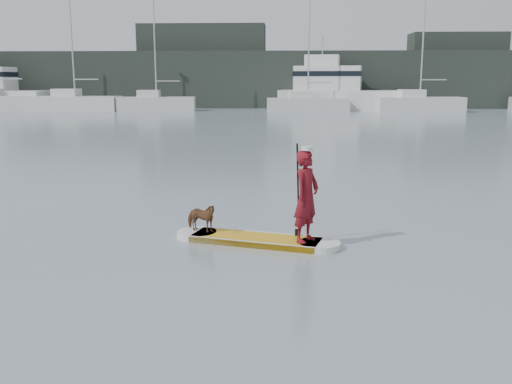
{
  "coord_description": "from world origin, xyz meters",
  "views": [
    {
      "loc": [
        -0.87,
        -11.23,
        3.12
      ],
      "look_at": [
        -1.38,
        -0.59,
        1.0
      ],
      "focal_mm": 40.0,
      "sensor_mm": 36.0,
      "label": 1
    }
  ],
  "objects_px": {
    "sailboat_e": "(419,103)",
    "paddleboard": "(256,239)",
    "sailboat_b": "(75,102)",
    "sailboat_d": "(307,103)",
    "paddler": "(306,196)",
    "motor_yacht_a": "(334,90)",
    "sailboat_c": "(156,103)",
    "dog": "(201,218)"
  },
  "relations": [
    {
      "from": "sailboat_c",
      "to": "sailboat_d",
      "type": "relative_size",
      "value": 0.95
    },
    {
      "from": "sailboat_d",
      "to": "paddler",
      "type": "bearing_deg",
      "value": -97.38
    },
    {
      "from": "paddleboard",
      "to": "dog",
      "type": "relative_size",
      "value": 4.68
    },
    {
      "from": "paddleboard",
      "to": "motor_yacht_a",
      "type": "xyz_separation_m",
      "value": [
        5.59,
        48.17,
        1.97
      ]
    },
    {
      "from": "paddler",
      "to": "sailboat_b",
      "type": "relative_size",
      "value": 0.13
    },
    {
      "from": "sailboat_b",
      "to": "motor_yacht_a",
      "type": "bearing_deg",
      "value": 9.12
    },
    {
      "from": "paddler",
      "to": "dog",
      "type": "xyz_separation_m",
      "value": [
        -2.06,
        0.57,
        -0.57
      ]
    },
    {
      "from": "paddleboard",
      "to": "sailboat_d",
      "type": "bearing_deg",
      "value": 102.02
    },
    {
      "from": "dog",
      "to": "sailboat_c",
      "type": "bearing_deg",
      "value": 34.83
    },
    {
      "from": "sailboat_c",
      "to": "dog",
      "type": "bearing_deg",
      "value": -81.81
    },
    {
      "from": "paddleboard",
      "to": "paddler",
      "type": "height_order",
      "value": "paddler"
    },
    {
      "from": "paddleboard",
      "to": "paddler",
      "type": "xyz_separation_m",
      "value": [
        0.95,
        -0.26,
        0.92
      ]
    },
    {
      "from": "paddler",
      "to": "dog",
      "type": "distance_m",
      "value": 2.22
    },
    {
      "from": "dog",
      "to": "sailboat_d",
      "type": "height_order",
      "value": "sailboat_d"
    },
    {
      "from": "sailboat_d",
      "to": "sailboat_b",
      "type": "bearing_deg",
      "value": 174.04
    },
    {
      "from": "paddler",
      "to": "dog",
      "type": "height_order",
      "value": "paddler"
    },
    {
      "from": "paddler",
      "to": "sailboat_b",
      "type": "height_order",
      "value": "sailboat_b"
    },
    {
      "from": "motor_yacht_a",
      "to": "dog",
      "type": "bearing_deg",
      "value": -87.82
    },
    {
      "from": "dog",
      "to": "motor_yacht_a",
      "type": "bearing_deg",
      "value": 13.25
    },
    {
      "from": "sailboat_e",
      "to": "paddler",
      "type": "bearing_deg",
      "value": -108.99
    },
    {
      "from": "sailboat_c",
      "to": "motor_yacht_a",
      "type": "bearing_deg",
      "value": 3.38
    },
    {
      "from": "sailboat_c",
      "to": "paddleboard",
      "type": "bearing_deg",
      "value": -80.58
    },
    {
      "from": "sailboat_c",
      "to": "sailboat_e",
      "type": "xyz_separation_m",
      "value": [
        25.34,
        -0.94,
        0.04
      ]
    },
    {
      "from": "motor_yacht_a",
      "to": "sailboat_e",
      "type": "bearing_deg",
      "value": -15.32
    },
    {
      "from": "paddler",
      "to": "motor_yacht_a",
      "type": "distance_m",
      "value": 48.66
    },
    {
      "from": "dog",
      "to": "sailboat_b",
      "type": "distance_m",
      "value": 48.78
    },
    {
      "from": "sailboat_b",
      "to": "sailboat_c",
      "type": "distance_m",
      "value": 8.05
    },
    {
      "from": "sailboat_e",
      "to": "motor_yacht_a",
      "type": "relative_size",
      "value": 0.93
    },
    {
      "from": "paddleboard",
      "to": "sailboat_b",
      "type": "distance_m",
      "value": 49.51
    },
    {
      "from": "sailboat_b",
      "to": "sailboat_d",
      "type": "xyz_separation_m",
      "value": [
        22.86,
        -0.35,
        -0.09
      ]
    },
    {
      "from": "paddler",
      "to": "motor_yacht_a",
      "type": "xyz_separation_m",
      "value": [
        4.64,
        48.43,
        1.05
      ]
    },
    {
      "from": "sailboat_b",
      "to": "sailboat_d",
      "type": "relative_size",
      "value": 1.14
    },
    {
      "from": "paddleboard",
      "to": "paddler",
      "type": "bearing_deg",
      "value": 0.0
    },
    {
      "from": "paddleboard",
      "to": "motor_yacht_a",
      "type": "distance_m",
      "value": 48.53
    },
    {
      "from": "paddleboard",
      "to": "sailboat_b",
      "type": "relative_size",
      "value": 0.25
    },
    {
      "from": "paddler",
      "to": "sailboat_b",
      "type": "distance_m",
      "value": 50.14
    },
    {
      "from": "sailboat_b",
      "to": "sailboat_d",
      "type": "height_order",
      "value": "sailboat_b"
    },
    {
      "from": "dog",
      "to": "sailboat_e",
      "type": "distance_m",
      "value": 46.48
    },
    {
      "from": "sailboat_c",
      "to": "motor_yacht_a",
      "type": "xyz_separation_m",
      "value": [
        17.63,
        2.73,
        1.23
      ]
    },
    {
      "from": "sailboat_e",
      "to": "paddleboard",
      "type": "bearing_deg",
      "value": -110.2
    },
    {
      "from": "sailboat_b",
      "to": "sailboat_d",
      "type": "bearing_deg",
      "value": 1.74
    },
    {
      "from": "dog",
      "to": "motor_yacht_a",
      "type": "height_order",
      "value": "motor_yacht_a"
    }
  ]
}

